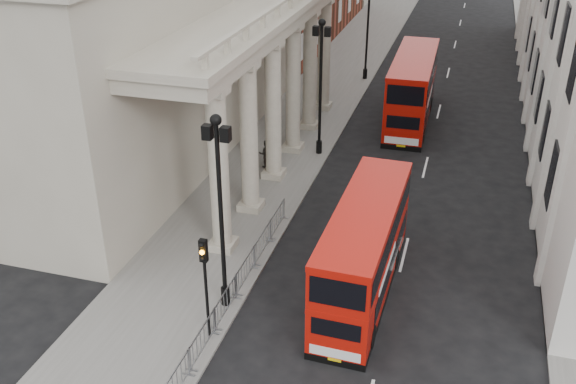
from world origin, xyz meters
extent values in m
plane|color=black|center=(0.00, 0.00, 0.00)|extent=(260.00, 260.00, 0.00)
cube|color=slate|center=(-3.00, 30.00, 0.06)|extent=(6.00, 140.00, 0.12)
cube|color=slate|center=(13.50, 30.00, 0.06)|extent=(3.00, 140.00, 0.12)
cube|color=slate|center=(-0.05, 30.00, 0.07)|extent=(0.20, 140.00, 0.14)
cube|color=#9F9885|center=(-10.50, 18.00, 6.00)|extent=(9.00, 28.00, 12.00)
cylinder|color=black|center=(-0.60, 4.00, 0.52)|extent=(0.36, 0.36, 0.80)
cylinder|color=black|center=(-0.60, 4.00, 4.12)|extent=(0.18, 0.18, 8.00)
sphere|color=black|center=(-0.60, 4.00, 8.22)|extent=(0.44, 0.44, 0.44)
cube|color=black|center=(-0.25, 4.00, 7.72)|extent=(0.35, 0.35, 0.55)
cube|color=black|center=(-0.95, 4.00, 7.72)|extent=(0.35, 0.35, 0.55)
cylinder|color=black|center=(-0.60, 20.00, 0.52)|extent=(0.36, 0.36, 0.80)
cylinder|color=black|center=(-0.60, 20.00, 4.12)|extent=(0.18, 0.18, 8.00)
sphere|color=black|center=(-0.60, 20.00, 8.22)|extent=(0.44, 0.44, 0.44)
cube|color=black|center=(-0.25, 20.00, 7.72)|extent=(0.35, 0.35, 0.55)
cube|color=black|center=(-0.95, 20.00, 7.72)|extent=(0.35, 0.35, 0.55)
cylinder|color=black|center=(-0.60, 36.00, 0.52)|extent=(0.36, 0.36, 0.80)
cylinder|color=black|center=(-0.60, 36.00, 4.12)|extent=(0.18, 0.18, 8.00)
cylinder|color=black|center=(-0.50, 2.00, 1.82)|extent=(0.12, 0.12, 3.40)
cube|color=black|center=(-0.50, 2.00, 3.97)|extent=(0.28, 0.22, 0.90)
sphere|color=black|center=(-0.50, 1.87, 4.27)|extent=(0.18, 0.18, 0.18)
sphere|color=orange|center=(-0.50, 1.87, 3.97)|extent=(0.18, 0.18, 0.18)
sphere|color=black|center=(-0.50, 1.87, 3.67)|extent=(0.18, 0.18, 0.18)
cube|color=gray|center=(-0.35, -1.30, 0.67)|extent=(0.50, 2.30, 1.10)
cube|color=gray|center=(-0.35, 1.05, 0.67)|extent=(0.50, 2.30, 1.10)
cube|color=gray|center=(-0.35, 3.40, 0.67)|extent=(0.50, 2.30, 1.10)
cube|color=gray|center=(-0.35, 5.75, 0.67)|extent=(0.50, 2.30, 1.10)
cube|color=gray|center=(-0.35, 8.10, 0.67)|extent=(0.50, 2.30, 1.10)
cube|color=gray|center=(-0.35, 10.45, 0.67)|extent=(0.50, 2.30, 1.10)
cube|color=#B81108|center=(4.61, 6.57, 1.23)|extent=(2.49, 9.60, 1.82)
cube|color=#B81108|center=(4.61, 6.57, 3.11)|extent=(2.49, 9.60, 1.59)
cube|color=#B81108|center=(4.61, 6.57, 4.02)|extent=(2.53, 9.64, 0.23)
cube|color=black|center=(4.61, 6.57, 0.16)|extent=(2.51, 9.60, 0.32)
cube|color=black|center=(4.61, 6.57, 1.46)|extent=(2.51, 7.78, 0.91)
cube|color=black|center=(4.61, 6.57, 3.21)|extent=(2.54, 9.06, 1.00)
cube|color=white|center=(4.50, 1.81, 0.59)|extent=(1.91, 0.10, 0.41)
cube|color=yellow|center=(4.50, 1.80, 0.29)|extent=(0.50, 0.05, 0.12)
cylinder|color=black|center=(3.50, 3.27, 0.45)|extent=(0.31, 0.92, 0.91)
cylinder|color=black|center=(5.56, 3.23, 0.45)|extent=(0.31, 0.92, 0.91)
cylinder|color=black|center=(3.63, 8.82, 0.45)|extent=(0.31, 0.92, 0.91)
cylinder|color=black|center=(5.69, 8.77, 0.45)|extent=(0.31, 0.92, 0.91)
cube|color=#AC1007|center=(4.14, 27.44, 1.38)|extent=(2.76, 10.81, 2.05)
cube|color=#AC1007|center=(4.14, 27.44, 3.51)|extent=(2.76, 10.81, 1.79)
cube|color=#AC1007|center=(4.14, 27.44, 4.54)|extent=(2.80, 10.85, 0.26)
cube|color=black|center=(4.14, 27.44, 0.18)|extent=(2.78, 10.81, 0.36)
cube|color=black|center=(4.14, 27.44, 1.64)|extent=(2.78, 8.76, 1.02)
cube|color=black|center=(4.14, 27.44, 3.61)|extent=(2.81, 10.19, 1.13)
cube|color=white|center=(4.24, 22.07, 0.67)|extent=(2.15, 0.10, 0.46)
cube|color=yellow|center=(4.24, 22.06, 0.33)|extent=(0.56, 0.05, 0.13)
cylinder|color=black|center=(3.05, 23.68, 0.51)|extent=(0.35, 1.03, 1.02)
cylinder|color=black|center=(5.37, 23.72, 0.51)|extent=(0.35, 1.03, 1.02)
cylinder|color=black|center=(2.94, 29.93, 0.51)|extent=(0.35, 1.03, 1.02)
cylinder|color=black|center=(5.25, 29.97, 0.51)|extent=(0.35, 1.03, 1.02)
imported|color=black|center=(-2.57, 16.14, 0.92)|extent=(0.66, 0.52, 1.59)
imported|color=#282420|center=(-3.14, 17.11, 0.98)|extent=(1.01, 0.91, 1.71)
imported|color=black|center=(-2.73, 17.28, 1.02)|extent=(0.92, 0.65, 1.80)
camera|label=1|loc=(7.91, -15.81, 16.47)|focal=40.00mm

